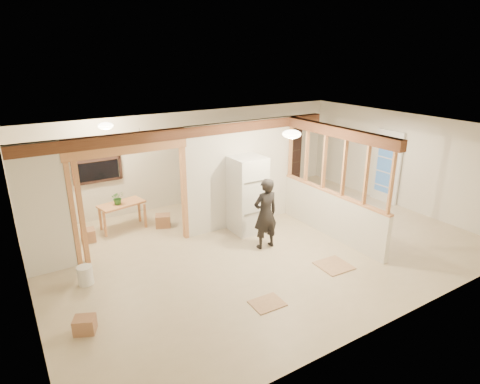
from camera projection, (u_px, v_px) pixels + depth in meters
floor at (262, 244)px, 8.75m from camera, size 9.00×6.50×0.01m
ceiling at (264, 130)px, 7.92m from camera, size 9.00×6.50×0.01m
wall_back at (195, 157)px, 10.94m from camera, size 9.00×0.01×2.50m
wall_front at (393, 253)px, 5.73m from camera, size 9.00×0.01×2.50m
wall_left at (20, 241)px, 6.09m from camera, size 0.01×6.50×2.50m
wall_right at (402, 161)px, 10.58m from camera, size 0.01×6.50×2.50m
partition_left_stub at (42, 210)px, 7.28m from camera, size 0.90×0.12×2.50m
partition_center at (240, 174)px, 9.40m from camera, size 2.80×0.12×2.50m
doorway_frame at (132, 201)px, 8.15m from camera, size 2.46×0.14×2.20m
header_beam_back at (192, 132)px, 8.43m from camera, size 7.00×0.18×0.22m
header_beam_right at (337, 132)px, 8.44m from camera, size 0.18×3.30×0.22m
pony_wall at (330, 214)px, 9.06m from camera, size 0.12×3.20×1.00m
stud_partition at (334, 165)px, 8.68m from camera, size 0.14×3.20×1.32m
window_back at (96, 160)px, 9.48m from camera, size 1.12×0.10×1.10m
french_door at (387, 167)px, 10.94m from camera, size 0.12×0.86×2.00m
ceiling_dome_main at (292, 134)px, 7.68m from camera, size 0.36×0.36×0.16m
ceiling_dome_util at (106, 126)px, 8.53m from camera, size 0.32×0.32×0.14m
hanging_bulb at (140, 143)px, 8.31m from camera, size 0.07×0.07×0.07m
refrigerator at (247, 195)px, 9.15m from camera, size 0.73×0.71×1.77m
woman at (265, 214)px, 8.38m from camera, size 0.58×0.39×1.54m
work_table at (123, 216)px, 9.42m from camera, size 1.11×0.71×0.64m
potted_plant at (118, 198)px, 9.20m from camera, size 0.31×0.27×0.31m
shop_vac at (39, 249)px, 7.93m from camera, size 0.48×0.48×0.56m
bookshelf at (287, 158)px, 12.42m from camera, size 0.86×0.29×1.72m
bucket at (85, 275)px, 7.21m from camera, size 0.36×0.36×0.35m
box_util_a at (163, 221)px, 9.59m from camera, size 0.43×0.41×0.30m
box_util_b at (88, 235)px, 8.85m from camera, size 0.33×0.33×0.28m
box_front at (85, 325)px, 5.97m from camera, size 0.38×0.35×0.25m
floor_panel_near at (334, 266)px, 7.85m from camera, size 0.63×0.63×0.02m
floor_panel_far at (267, 303)px, 6.68m from camera, size 0.55×0.45×0.02m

